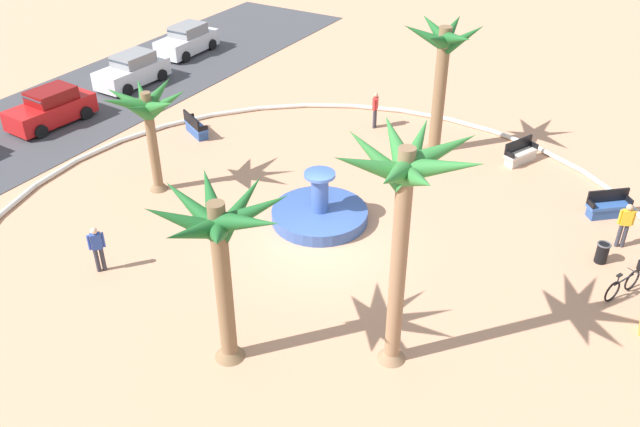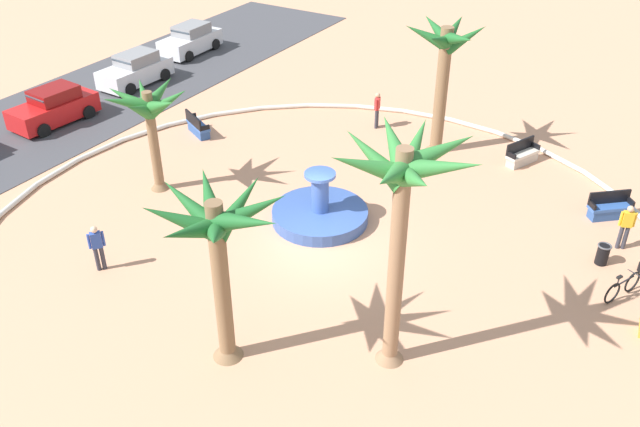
{
  "view_description": "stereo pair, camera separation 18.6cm",
  "coord_description": "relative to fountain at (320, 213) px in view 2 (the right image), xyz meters",
  "views": [
    {
      "loc": [
        -16.44,
        -9.7,
        13.39
      ],
      "look_at": [
        0.41,
        0.25,
        1.0
      ],
      "focal_mm": 37.97,
      "sensor_mm": 36.0,
      "label": 1
    },
    {
      "loc": [
        -16.34,
        -9.86,
        13.39
      ],
      "look_at": [
        0.41,
        0.25,
        1.0
      ],
      "focal_mm": 37.97,
      "sensor_mm": 36.0,
      "label": 2
    }
  ],
  "objects": [
    {
      "name": "ground_plane",
      "position": [
        -1.37,
        -0.82,
        -0.29
      ],
      "size": [
        80.0,
        80.0,
        0.0
      ],
      "primitive_type": "plane",
      "color": "tan"
    },
    {
      "name": "plaza_curb",
      "position": [
        -1.37,
        -0.82,
        -0.19
      ],
      "size": [
        23.99,
        23.99,
        0.2
      ],
      "primitive_type": "torus",
      "color": "silver",
      "rests_on": "ground"
    },
    {
      "name": "street_asphalt",
      "position": [
        -1.37,
        15.57,
        -0.28
      ],
      "size": [
        48.0,
        8.0,
        0.03
      ],
      "primitive_type": "cube",
      "color": "#424247",
      "rests_on": "ground"
    },
    {
      "name": "fountain",
      "position": [
        0.0,
        0.0,
        0.0
      ],
      "size": [
        3.49,
        3.49,
        1.97
      ],
      "color": "#38569E",
      "rests_on": "ground"
    },
    {
      "name": "palm_tree_near_fountain",
      "position": [
        7.34,
        -1.4,
        3.72
      ],
      "size": [
        3.58,
        3.32,
        5.7
      ],
      "color": "brown",
      "rests_on": "ground"
    },
    {
      "name": "palm_tree_by_curb",
      "position": [
        -7.23,
        -1.39,
        3.71
      ],
      "size": [
        3.62,
        3.74,
        5.25
      ],
      "color": "brown",
      "rests_on": "ground"
    },
    {
      "name": "palm_tree_mid_plaza",
      "position": [
        -1.27,
        6.61,
        2.98
      ],
      "size": [
        3.23,
        3.26,
        4.3
      ],
      "color": "brown",
      "rests_on": "ground"
    },
    {
      "name": "palm_tree_far_side",
      "position": [
        -5.02,
        -5.28,
        5.03
      ],
      "size": [
        3.73,
        3.65,
        6.77
      ],
      "color": "#8E6B4C",
      "rests_on": "ground"
    },
    {
      "name": "bench_east",
      "position": [
        3.31,
        8.45,
        0.05
      ],
      "size": [
        1.17,
        1.65,
        1.0
      ],
      "color": "#335BA8",
      "rests_on": "ground"
    },
    {
      "name": "bench_west",
      "position": [
        5.64,
        -8.94,
        0.05
      ],
      "size": [
        1.42,
        1.54,
        1.0
      ],
      "color": "#335BA8",
      "rests_on": "ground"
    },
    {
      "name": "bench_southeast",
      "position": [
        8.13,
        -4.94,
        0.05
      ],
      "size": [
        1.67,
        1.1,
        1.0
      ],
      "color": "beige",
      "rests_on": "ground"
    },
    {
      "name": "trash_bin",
      "position": [
        2.57,
        -9.32,
        0.09
      ],
      "size": [
        0.46,
        0.46,
        0.73
      ],
      "color": "black",
      "rests_on": "ground"
    },
    {
      "name": "bicycle_red_frame",
      "position": [
        1.07,
        -10.21,
        0.09
      ],
      "size": [
        1.59,
        0.78,
        0.94
      ],
      "color": "black",
      "rests_on": "ground"
    },
    {
      "name": "person_cyclist_helmet",
      "position": [
        3.82,
        -9.7,
        0.65
      ],
      "size": [
        0.31,
        0.5,
        1.69
      ],
      "color": "#33333D",
      "rests_on": "ground"
    },
    {
      "name": "person_cyclist_photo",
      "position": [
        8.15,
        1.87,
        0.66
      ],
      "size": [
        0.52,
        0.27,
        1.7
      ],
      "color": "#33333D",
      "rests_on": "ground"
    },
    {
      "name": "person_pedestrian_stroll",
      "position": [
        -6.21,
        4.6,
        0.64
      ],
      "size": [
        0.44,
        0.36,
        1.66
      ],
      "color": "#33333D",
      "rests_on": "ground"
    },
    {
      "name": "parked_car_second",
      "position": [
        0.85,
        14.97,
        0.48
      ],
      "size": [
        4.12,
        2.15,
        1.67
      ],
      "color": "red",
      "rests_on": "ground"
    },
    {
      "name": "parked_car_third",
      "position": [
        6.41,
        15.19,
        0.48
      ],
      "size": [
        4.06,
        2.04,
        1.67
      ],
      "color": "silver",
      "rests_on": "ground"
    },
    {
      "name": "parked_car_rightmost",
      "position": [
        11.72,
        15.96,
        0.48
      ],
      "size": [
        4.03,
        1.98,
        1.67
      ],
      "color": "silver",
      "rests_on": "ground"
    }
  ]
}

